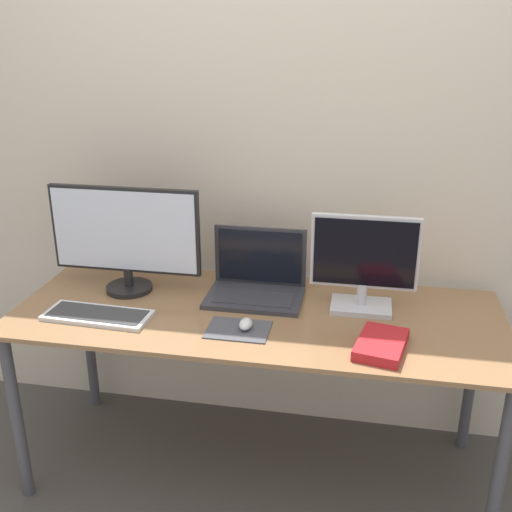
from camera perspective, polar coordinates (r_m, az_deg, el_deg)
The scene contains 9 objects.
wall_back at distance 2.49m, azimuth 1.91°, elevation 9.88°, with size 7.00×0.05×2.50m.
desk at distance 2.29m, azimuth 0.07°, elevation -7.11°, with size 1.83×0.72×0.73m.
monitor_left at distance 2.41m, azimuth -12.34°, elevation 1.82°, with size 0.60×0.19×0.43m.
monitor_right at distance 2.24m, azimuth 10.24°, elevation -0.67°, with size 0.39×0.16×0.37m.
laptop at distance 2.37m, azimuth 0.06°, elevation -2.33°, with size 0.37×0.26×0.26m.
keyboard at distance 2.29m, azimuth -14.85°, elevation -5.47°, with size 0.40×0.17×0.02m.
mousepad at distance 2.13m, azimuth -1.70°, elevation -7.02°, with size 0.22×0.17×0.00m.
mouse at distance 2.12m, azimuth -0.99°, elevation -6.50°, with size 0.05×0.07×0.04m.
book at distance 2.04m, azimuth 11.83°, elevation -8.26°, with size 0.19×0.26×0.04m.
Camera 1 is at (0.37, -1.63, 1.73)m, focal length 42.00 mm.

